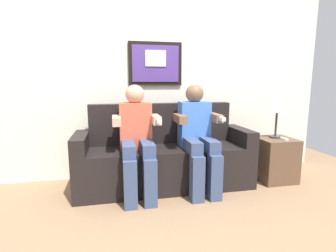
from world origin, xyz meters
TOP-DOWN VIEW (x-y plane):
  - ground_plane at (0.00, 0.00)m, footprint 5.56×5.56m
  - back_wall_assembly at (-0.00, 0.76)m, footprint 4.27×0.10m
  - couch at (0.00, 0.33)m, footprint 1.87×0.58m
  - person_on_left at (-0.32, 0.16)m, footprint 0.46×0.56m
  - person_on_right at (0.32, 0.16)m, footprint 0.46×0.56m
  - side_table_right at (1.29, 0.22)m, footprint 0.40×0.40m
  - table_lamp at (1.30, 0.26)m, footprint 0.22×0.22m
  - spare_remote_on_table at (1.33, 0.15)m, footprint 0.04×0.13m

SIDE VIEW (x-z plane):
  - ground_plane at x=0.00m, z-range 0.00..0.00m
  - side_table_right at x=1.29m, z-range 0.00..0.50m
  - couch at x=0.00m, z-range -0.14..0.76m
  - spare_remote_on_table at x=1.33m, z-range 0.50..0.52m
  - person_on_left at x=-0.32m, z-range 0.05..1.16m
  - person_on_right at x=0.32m, z-range 0.05..1.16m
  - table_lamp at x=1.30m, z-range 0.63..1.09m
  - back_wall_assembly at x=0.00m, z-range 0.00..2.60m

